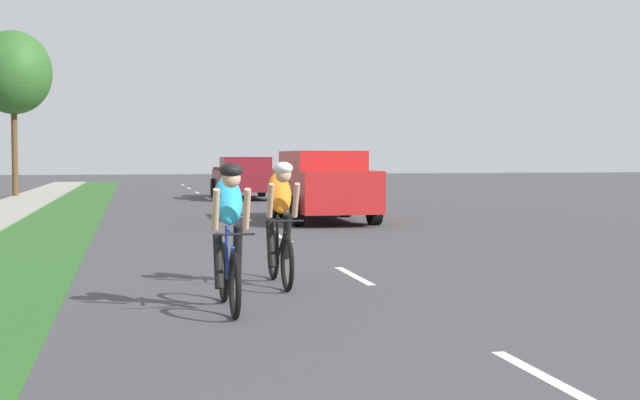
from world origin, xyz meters
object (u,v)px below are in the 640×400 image
cyclist_lead (229,235)px  pickup_maroon (243,178)px  suv_red (323,184)px  cyclist_trailing (280,222)px  street_tree_far (13,73)px

cyclist_lead → pickup_maroon: bearing=82.2°
suv_red → cyclist_lead: bearing=-107.3°
cyclist_trailing → suv_red: 10.90m
suv_red → pickup_maroon: size_ratio=0.92×
cyclist_lead → cyclist_trailing: (0.84, 1.63, 0.00)m
pickup_maroon → street_tree_far: 10.39m
cyclist_trailing → cyclist_lead: bearing=-117.2°
pickup_maroon → suv_red: bearing=-87.8°
cyclist_lead → suv_red: suv_red is taller
cyclist_lead → suv_red: size_ratio=0.37×
cyclist_trailing → pickup_maroon: bearing=83.7°
cyclist_trailing → suv_red: (2.94, 10.49, 0.14)m
street_tree_far → suv_red: bearing=-58.5°
cyclist_trailing → street_tree_far: (-6.44, 25.80, 4.23)m
suv_red → street_tree_far: 18.42m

